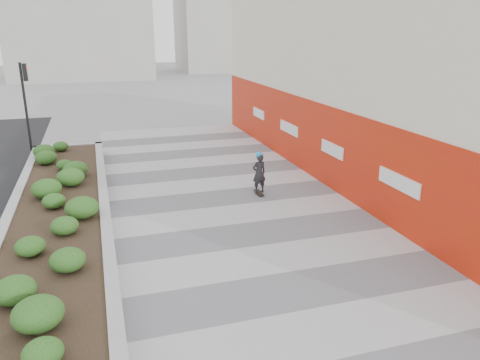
% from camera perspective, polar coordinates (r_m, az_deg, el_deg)
% --- Properties ---
extents(ground, '(160.00, 160.00, 0.00)m').
position_cam_1_polar(ground, '(9.74, 12.24, -18.06)').
color(ground, gray).
rests_on(ground, ground).
extents(walkway, '(8.00, 36.00, 0.01)m').
position_cam_1_polar(walkway, '(12.01, 5.20, -10.24)').
color(walkway, '#A8A8AD').
rests_on(walkway, ground).
extents(building, '(6.04, 24.08, 8.00)m').
position_cam_1_polar(building, '(19.34, 18.36, 12.04)').
color(building, silver).
rests_on(building, ground).
extents(planter, '(3.00, 18.00, 0.90)m').
position_cam_1_polar(planter, '(14.77, -21.37, -4.15)').
color(planter, '#9E9EA0').
rests_on(planter, ground).
extents(traffic_signal_near, '(0.33, 0.28, 4.20)m').
position_cam_1_polar(traffic_signal_near, '(24.62, -24.68, 9.54)').
color(traffic_signal_near, black).
rests_on(traffic_signal_near, ground).
extents(manhole_cover, '(0.44, 0.44, 0.01)m').
position_cam_1_polar(manhole_cover, '(12.19, 7.41, -9.87)').
color(manhole_cover, '#595654').
rests_on(manhole_cover, ground).
extents(skateboarder, '(0.57, 0.73, 1.58)m').
position_cam_1_polar(skateboarder, '(16.58, 2.34, 0.85)').
color(skateboarder, beige).
rests_on(skateboarder, ground).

